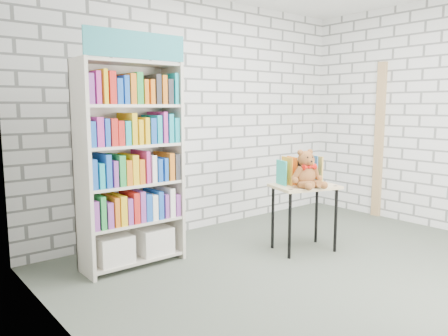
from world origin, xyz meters
TOP-DOWN VIEW (x-y plane):
  - ground at (0.00, 0.00)m, footprint 4.50×4.50m
  - room_shell at (0.00, 0.00)m, footprint 4.52×4.02m
  - bookshelf at (-1.30, 1.36)m, footprint 0.96×0.37m
  - display_table at (0.30, 0.61)m, footprint 0.75×0.62m
  - table_books at (0.33, 0.71)m, footprint 0.49×0.32m
  - teddy_bear at (0.22, 0.52)m, footprint 0.35×0.34m
  - door_trim at (2.23, 0.95)m, footprint 0.05×0.12m

SIDE VIEW (x-z plane):
  - ground at x=0.00m, z-range 0.00..0.00m
  - display_table at x=0.30m, z-range 0.25..0.95m
  - table_books at x=0.33m, z-range 0.70..0.97m
  - teddy_bear at x=0.22m, z-range 0.66..1.05m
  - bookshelf at x=-1.30m, z-range -0.10..2.06m
  - door_trim at x=2.23m, z-range 0.00..2.10m
  - room_shell at x=0.00m, z-range 0.38..3.19m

